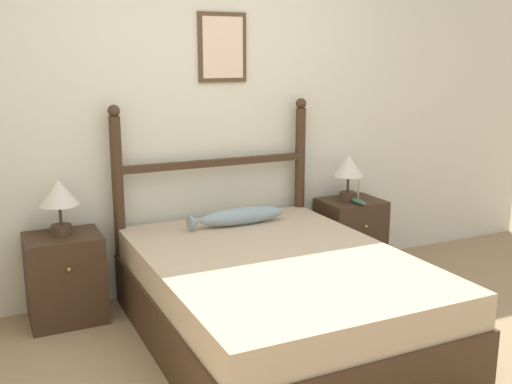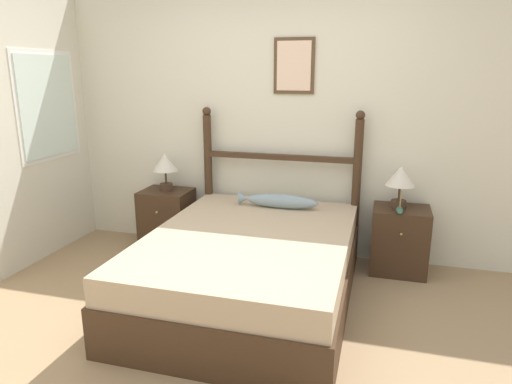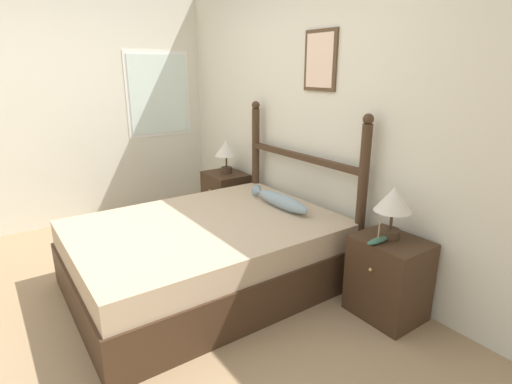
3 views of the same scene
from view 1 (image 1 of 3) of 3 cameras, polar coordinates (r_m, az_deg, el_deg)
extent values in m
cube|color=beige|center=(4.42, -4.82, 7.18)|extent=(6.40, 0.06, 2.55)
cube|color=#4C3823|center=(4.41, -3.22, 13.58)|extent=(0.37, 0.02, 0.49)
cube|color=beige|center=(4.40, -3.16, 13.58)|extent=(0.31, 0.01, 0.43)
cube|color=#3D2819|center=(3.73, 1.93, -11.44)|extent=(1.50, 2.04, 0.35)
cube|color=tan|center=(3.63, 1.97, -7.53)|extent=(1.46, 2.00, 0.20)
cylinder|color=#3D2819|center=(4.22, -12.91, -1.88)|extent=(0.08, 0.08, 1.32)
sphere|color=#3D2819|center=(4.11, -13.40, 7.53)|extent=(0.08, 0.08, 0.08)
cylinder|color=#3D2819|center=(4.73, 4.17, -0.01)|extent=(0.08, 0.08, 1.32)
sphere|color=#3D2819|center=(4.62, 4.31, 8.40)|extent=(0.08, 0.08, 0.08)
cube|color=#3D2819|center=(4.36, -3.94, 2.79)|extent=(1.43, 0.05, 0.05)
cube|color=#3D2819|center=(4.14, -17.69, -7.81)|extent=(0.48, 0.39, 0.58)
sphere|color=tan|center=(3.90, -17.38, -7.05)|extent=(0.02, 0.02, 0.02)
cube|color=#3D2819|center=(4.92, 8.96, -4.06)|extent=(0.48, 0.39, 0.58)
sphere|color=tan|center=(4.72, 10.43, -3.22)|extent=(0.02, 0.02, 0.02)
cylinder|color=#422D1E|center=(4.06, -18.04, -3.43)|extent=(0.13, 0.13, 0.07)
cylinder|color=#422D1E|center=(4.03, -18.13, -2.08)|extent=(0.02, 0.02, 0.13)
cone|color=beige|center=(4.00, -18.28, -0.01)|extent=(0.25, 0.25, 0.17)
cylinder|color=#422D1E|center=(4.82, 8.71, -0.39)|extent=(0.13, 0.13, 0.07)
cylinder|color=#422D1E|center=(4.80, 8.75, 0.76)|extent=(0.02, 0.02, 0.13)
cone|color=beige|center=(4.77, 8.81, 2.51)|extent=(0.25, 0.25, 0.17)
ellipsoid|color=#386651|center=(4.72, 9.70, -0.90)|extent=(0.06, 0.21, 0.04)
cylinder|color=#997F56|center=(4.70, 9.74, 0.20)|extent=(0.01, 0.01, 0.15)
ellipsoid|color=#8499A3|center=(4.22, -1.35, -2.30)|extent=(0.64, 0.14, 0.12)
cone|color=#8499A3|center=(4.09, -5.90, -2.85)|extent=(0.08, 0.11, 0.11)
camera|label=2|loc=(2.49, 66.90, 5.44)|focal=32.00mm
camera|label=3|loc=(4.52, 43.68, 9.24)|focal=28.00mm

